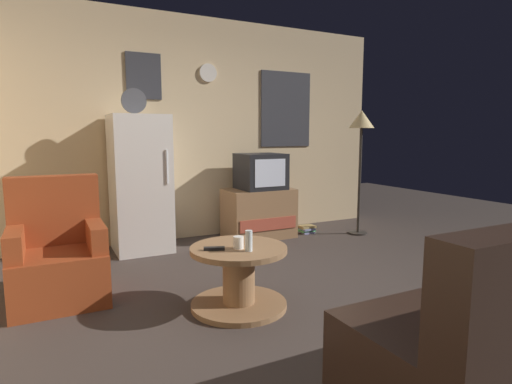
{
  "coord_description": "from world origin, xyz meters",
  "views": [
    {
      "loc": [
        -1.71,
        -2.58,
        1.29
      ],
      "look_at": [
        0.05,
        0.9,
        0.75
      ],
      "focal_mm": 29.32,
      "sensor_mm": 36.0,
      "label": 1
    }
  ],
  "objects_px": {
    "tv_stand": "(259,213)",
    "standing_lamp": "(361,129)",
    "fridge": "(140,183)",
    "wine_glass": "(249,241)",
    "book_stack": "(307,229)",
    "remote_control": "(214,249)",
    "armchair": "(58,257)",
    "mug_ceramic_white": "(238,242)",
    "coffee_table": "(239,277)",
    "crt_tv": "(261,171)"
  },
  "relations": [
    {
      "from": "crt_tv",
      "to": "wine_glass",
      "type": "relative_size",
      "value": 3.6
    },
    {
      "from": "book_stack",
      "to": "fridge",
      "type": "bearing_deg",
      "value": 175.85
    },
    {
      "from": "wine_glass",
      "to": "mug_ceramic_white",
      "type": "xyz_separation_m",
      "value": [
        -0.04,
        0.1,
        -0.03
      ]
    },
    {
      "from": "fridge",
      "to": "book_stack",
      "type": "xyz_separation_m",
      "value": [
        2.1,
        -0.15,
        -0.7
      ]
    },
    {
      "from": "crt_tv",
      "to": "coffee_table",
      "type": "relative_size",
      "value": 0.75
    },
    {
      "from": "standing_lamp",
      "to": "mug_ceramic_white",
      "type": "xyz_separation_m",
      "value": [
        -2.39,
        -1.48,
        -0.85
      ]
    },
    {
      "from": "tv_stand",
      "to": "armchair",
      "type": "xyz_separation_m",
      "value": [
        -2.32,
        -1.06,
        0.03
      ]
    },
    {
      "from": "crt_tv",
      "to": "book_stack",
      "type": "xyz_separation_m",
      "value": [
        0.64,
        -0.09,
        -0.78
      ]
    },
    {
      "from": "coffee_table",
      "to": "crt_tv",
      "type": "bearing_deg",
      "value": 58.21
    },
    {
      "from": "tv_stand",
      "to": "coffee_table",
      "type": "bearing_deg",
      "value": -121.21
    },
    {
      "from": "armchair",
      "to": "crt_tv",
      "type": "bearing_deg",
      "value": 24.35
    },
    {
      "from": "fridge",
      "to": "remote_control",
      "type": "relative_size",
      "value": 11.8
    },
    {
      "from": "wine_glass",
      "to": "fridge",
      "type": "bearing_deg",
      "value": 99.06
    },
    {
      "from": "standing_lamp",
      "to": "mug_ceramic_white",
      "type": "height_order",
      "value": "standing_lamp"
    },
    {
      "from": "standing_lamp",
      "to": "remote_control",
      "type": "height_order",
      "value": "standing_lamp"
    },
    {
      "from": "tv_stand",
      "to": "crt_tv",
      "type": "xyz_separation_m",
      "value": [
        0.03,
        -0.0,
        0.53
      ]
    },
    {
      "from": "remote_control",
      "to": "wine_glass",
      "type": "bearing_deg",
      "value": -12.14
    },
    {
      "from": "crt_tv",
      "to": "fridge",
      "type": "bearing_deg",
      "value": 177.48
    },
    {
      "from": "coffee_table",
      "to": "book_stack",
      "type": "relative_size",
      "value": 3.5
    },
    {
      "from": "fridge",
      "to": "armchair",
      "type": "distance_m",
      "value": 1.49
    },
    {
      "from": "tv_stand",
      "to": "armchair",
      "type": "relative_size",
      "value": 0.87
    },
    {
      "from": "coffee_table",
      "to": "mug_ceramic_white",
      "type": "relative_size",
      "value": 8.0
    },
    {
      "from": "armchair",
      "to": "book_stack",
      "type": "xyz_separation_m",
      "value": [
        2.98,
        0.97,
        -0.29
      ]
    },
    {
      "from": "tv_stand",
      "to": "mug_ceramic_white",
      "type": "xyz_separation_m",
      "value": [
        -1.15,
        -1.9,
        0.21
      ]
    },
    {
      "from": "standing_lamp",
      "to": "mug_ceramic_white",
      "type": "distance_m",
      "value": 2.94
    },
    {
      "from": "tv_stand",
      "to": "remote_control",
      "type": "xyz_separation_m",
      "value": [
        -1.32,
        -1.86,
        0.17
      ]
    },
    {
      "from": "tv_stand",
      "to": "standing_lamp",
      "type": "bearing_deg",
      "value": -18.79
    },
    {
      "from": "crt_tv",
      "to": "remote_control",
      "type": "height_order",
      "value": "crt_tv"
    },
    {
      "from": "crt_tv",
      "to": "standing_lamp",
      "type": "distance_m",
      "value": 1.39
    },
    {
      "from": "standing_lamp",
      "to": "wine_glass",
      "type": "bearing_deg",
      "value": -146.23
    },
    {
      "from": "mug_ceramic_white",
      "to": "armchair",
      "type": "bearing_deg",
      "value": 144.35
    },
    {
      "from": "fridge",
      "to": "coffee_table",
      "type": "xyz_separation_m",
      "value": [
        0.31,
        -1.92,
        -0.52
      ]
    },
    {
      "from": "fridge",
      "to": "wine_glass",
      "type": "xyz_separation_m",
      "value": [
        0.33,
        -2.06,
        -0.21
      ]
    },
    {
      "from": "crt_tv",
      "to": "tv_stand",
      "type": "bearing_deg",
      "value": 177.85
    },
    {
      "from": "crt_tv",
      "to": "remote_control",
      "type": "distance_m",
      "value": 2.32
    },
    {
      "from": "crt_tv",
      "to": "armchair",
      "type": "height_order",
      "value": "crt_tv"
    },
    {
      "from": "fridge",
      "to": "tv_stand",
      "type": "height_order",
      "value": "fridge"
    },
    {
      "from": "crt_tv",
      "to": "armchair",
      "type": "xyz_separation_m",
      "value": [
        -2.34,
        -1.06,
        -0.5
      ]
    },
    {
      "from": "book_stack",
      "to": "remote_control",
      "type": "bearing_deg",
      "value": -138.21
    },
    {
      "from": "crt_tv",
      "to": "standing_lamp",
      "type": "height_order",
      "value": "standing_lamp"
    },
    {
      "from": "wine_glass",
      "to": "mug_ceramic_white",
      "type": "distance_m",
      "value": 0.11
    },
    {
      "from": "mug_ceramic_white",
      "to": "remote_control",
      "type": "distance_m",
      "value": 0.18
    },
    {
      "from": "fridge",
      "to": "wine_glass",
      "type": "distance_m",
      "value": 2.1
    },
    {
      "from": "wine_glass",
      "to": "armchair",
      "type": "relative_size",
      "value": 0.16
    },
    {
      "from": "standing_lamp",
      "to": "armchair",
      "type": "height_order",
      "value": "standing_lamp"
    },
    {
      "from": "fridge",
      "to": "tv_stand",
      "type": "distance_m",
      "value": 1.51
    },
    {
      "from": "coffee_table",
      "to": "armchair",
      "type": "relative_size",
      "value": 0.75
    },
    {
      "from": "standing_lamp",
      "to": "book_stack",
      "type": "bearing_deg",
      "value": 150.02
    },
    {
      "from": "remote_control",
      "to": "armchair",
      "type": "distance_m",
      "value": 1.29
    },
    {
      "from": "crt_tv",
      "to": "mug_ceramic_white",
      "type": "height_order",
      "value": "crt_tv"
    }
  ]
}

